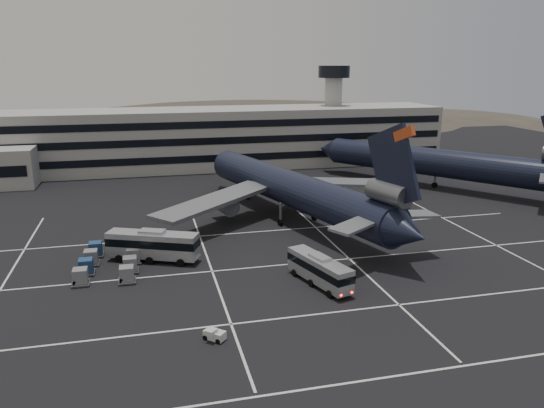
{
  "coord_description": "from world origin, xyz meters",
  "views": [
    {
      "loc": [
        -13.33,
        -56.7,
        24.88
      ],
      "look_at": [
        4.32,
        15.18,
        5.0
      ],
      "focal_mm": 35.0,
      "sensor_mm": 36.0,
      "label": 1
    }
  ],
  "objects_px": {
    "trijet_main": "(293,189)",
    "uld_cluster": "(106,263)",
    "bus_near": "(319,269)",
    "bus_far": "(153,244)"
  },
  "relations": [
    {
      "from": "trijet_main",
      "to": "bus_far",
      "type": "bearing_deg",
      "value": -166.06
    },
    {
      "from": "trijet_main",
      "to": "uld_cluster",
      "type": "distance_m",
      "value": 32.21
    },
    {
      "from": "trijet_main",
      "to": "bus_near",
      "type": "distance_m",
      "value": 25.91
    },
    {
      "from": "bus_near",
      "to": "trijet_main",
      "type": "bearing_deg",
      "value": 64.05
    },
    {
      "from": "bus_far",
      "to": "uld_cluster",
      "type": "height_order",
      "value": "bus_far"
    },
    {
      "from": "bus_near",
      "to": "bus_far",
      "type": "distance_m",
      "value": 22.11
    },
    {
      "from": "trijet_main",
      "to": "bus_far",
      "type": "relative_size",
      "value": 4.75
    },
    {
      "from": "bus_far",
      "to": "uld_cluster",
      "type": "bearing_deg",
      "value": 132.51
    },
    {
      "from": "trijet_main",
      "to": "uld_cluster",
      "type": "relative_size",
      "value": 4.58
    },
    {
      "from": "bus_near",
      "to": "uld_cluster",
      "type": "xyz_separation_m",
      "value": [
        -24.09,
        10.36,
        -1.01
      ]
    }
  ]
}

